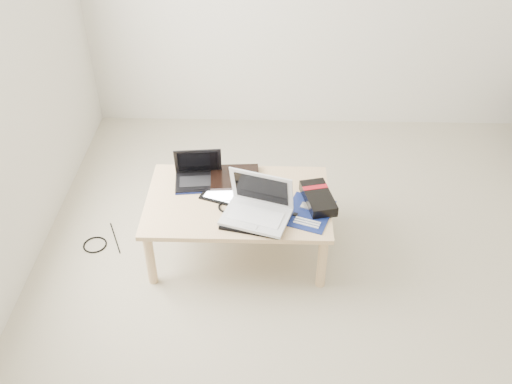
{
  "coord_description": "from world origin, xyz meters",
  "views": [
    {
      "loc": [
        -0.55,
        -2.25,
        2.54
      ],
      "look_at": [
        -0.62,
        0.4,
        0.46
      ],
      "focal_mm": 40.0,
      "sensor_mm": 36.0,
      "label": 1
    }
  ],
  "objects_px": {
    "white_laptop": "(258,207)",
    "gpu_box": "(318,198)",
    "coffee_table": "(238,206)",
    "netbook": "(199,175)"
  },
  "relations": [
    {
      "from": "coffee_table",
      "to": "netbook",
      "type": "relative_size",
      "value": 3.53
    },
    {
      "from": "netbook",
      "to": "white_laptop",
      "type": "distance_m",
      "value": 0.5
    },
    {
      "from": "coffee_table",
      "to": "gpu_box",
      "type": "distance_m",
      "value": 0.48
    },
    {
      "from": "coffee_table",
      "to": "netbook",
      "type": "bearing_deg",
      "value": 144.84
    },
    {
      "from": "coffee_table",
      "to": "white_laptop",
      "type": "relative_size",
      "value": 2.55
    },
    {
      "from": "white_laptop",
      "to": "gpu_box",
      "type": "relative_size",
      "value": 1.31
    },
    {
      "from": "netbook",
      "to": "gpu_box",
      "type": "xyz_separation_m",
      "value": [
        0.73,
        -0.19,
        -0.01
      ]
    },
    {
      "from": "white_laptop",
      "to": "gpu_box",
      "type": "height_order",
      "value": "white_laptop"
    },
    {
      "from": "white_laptop",
      "to": "coffee_table",
      "type": "bearing_deg",
      "value": 128.0
    },
    {
      "from": "netbook",
      "to": "gpu_box",
      "type": "height_order",
      "value": "netbook"
    }
  ]
}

